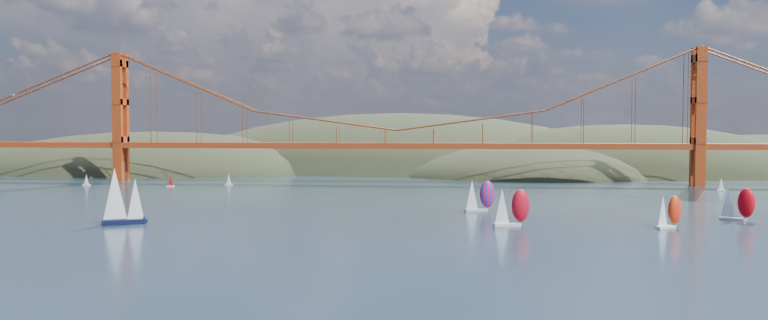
{
  "coord_description": "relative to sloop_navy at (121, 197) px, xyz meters",
  "views": [
    {
      "loc": [
        27.49,
        -128.88,
        23.85
      ],
      "look_at": [
        4.01,
        90.0,
        13.78
      ],
      "focal_mm": 35.0,
      "sensor_mm": 36.0,
      "label": 1
    }
  ],
  "objects": [
    {
      "name": "racer_2",
      "position": [
        150.71,
        22.98,
        -2.26
      ],
      "size": [
        8.31,
        6.63,
        9.47
      ],
      "rotation": [
        0.0,
        0.0,
        -0.55
      ],
      "color": "silver",
      "rests_on": "ground"
    },
    {
      "name": "ground",
      "position": [
        55.06,
        -43.49,
        -6.74
      ],
      "size": [
        1200.0,
        1200.0,
        0.0
      ],
      "primitive_type": "plane",
      "color": "black",
      "rests_on": "ground"
    },
    {
      "name": "distant_boat_4",
      "position": [
        176.42,
        112.52,
        -4.33
      ],
      "size": [
        3.0,
        2.0,
        4.7
      ],
      "color": "silver",
      "rests_on": "ground"
    },
    {
      "name": "headlands",
      "position": [
        100.01,
        234.8,
        -19.19
      ],
      "size": [
        725.0,
        225.0,
        96.0
      ],
      "color": "black",
      "rests_on": "ground"
    },
    {
      "name": "racer_rwb",
      "position": [
        86.81,
        36.57,
        -2.15
      ],
      "size": [
        8.67,
        4.97,
        9.71
      ],
      "rotation": [
        0.0,
        0.0,
        0.26
      ],
      "color": "silver",
      "rests_on": "ground"
    },
    {
      "name": "distant_boat_2",
      "position": [
        -31.85,
        108.98,
        -4.33
      ],
      "size": [
        3.0,
        2.0,
        4.7
      ],
      "color": "silver",
      "rests_on": "ground"
    },
    {
      "name": "sloop_navy",
      "position": [
        0.0,
        0.0,
        0.0
      ],
      "size": [
        10.47,
        8.53,
        15.26
      ],
      "rotation": [
        0.0,
        0.0,
        0.49
      ],
      "color": "black",
      "rests_on": "ground"
    },
    {
      "name": "bridge",
      "position": [
        53.31,
        136.51,
        25.5
      ],
      "size": [
        552.0,
        12.0,
        55.0
      ],
      "color": "#943011",
      "rests_on": "ground"
    },
    {
      "name": "racer_0",
      "position": [
        93.63,
        6.0,
        -2.01
      ],
      "size": [
        8.93,
        5.01,
        10.0
      ],
      "rotation": [
        0.0,
        0.0,
        0.24
      ],
      "color": "silver",
      "rests_on": "ground"
    },
    {
      "name": "distant_boat_3",
      "position": [
        -11.7,
        119.56,
        -4.33
      ],
      "size": [
        3.0,
        2.0,
        4.7
      ],
      "color": "silver",
      "rests_on": "ground"
    },
    {
      "name": "distant_boat_1",
      "position": [
        -67.76,
        111.55,
        -4.33
      ],
      "size": [
        3.0,
        2.0,
        4.7
      ],
      "color": "silver",
      "rests_on": "ground"
    },
    {
      "name": "gull",
      "position": [
        -16.74,
        -16.26,
        23.95
      ],
      "size": [
        0.9,
        0.25,
        0.17
      ],
      "color": "white",
      "rests_on": "ground"
    },
    {
      "name": "racer_1",
      "position": [
        129.95,
        6.79,
        -2.71
      ],
      "size": [
        7.42,
        6.14,
        8.53
      ],
      "rotation": [
        0.0,
        0.0,
        0.58
      ],
      "color": "silver",
      "rests_on": "ground"
    }
  ]
}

